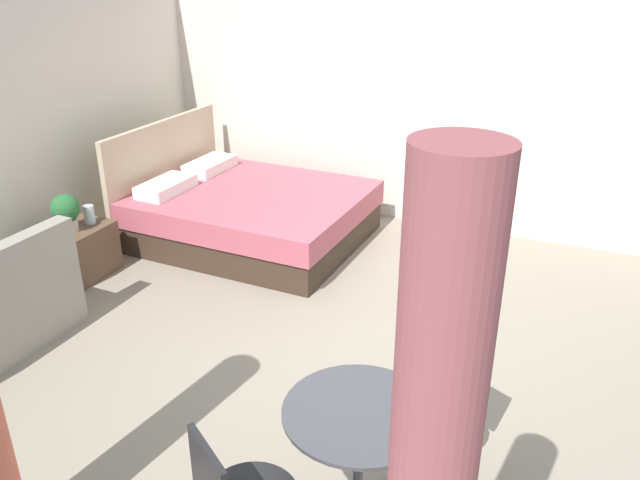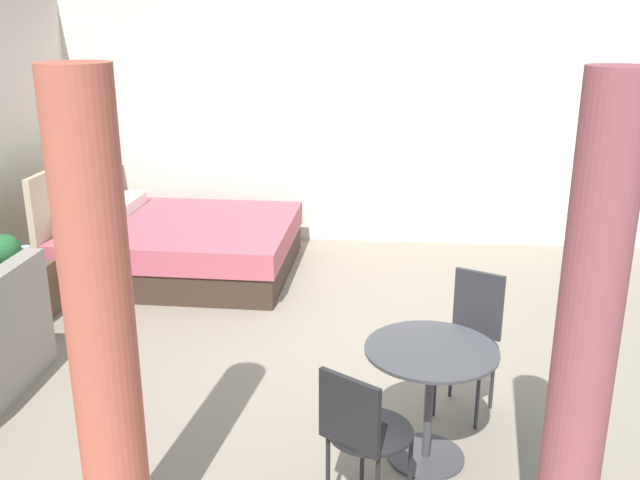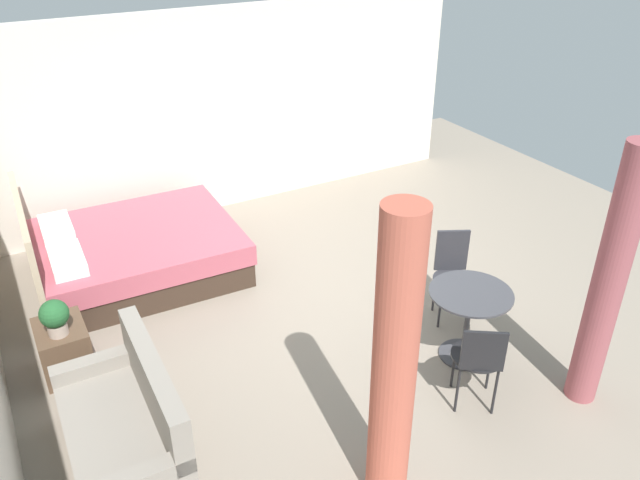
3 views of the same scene
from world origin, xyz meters
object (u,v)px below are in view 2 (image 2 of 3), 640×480
cafe_chair_near_window (472,330)px  balcony_table (430,382)px  potted_plant (5,253)px  vase (26,256)px  cafe_chair_near_couch (361,429)px  nightstand (20,297)px  bed (176,244)px

cafe_chair_near_window → balcony_table: bearing=153.1°
potted_plant → cafe_chair_near_window: cafe_chair_near_window is taller
vase → cafe_chair_near_window: (-1.14, -3.57, 0.00)m
potted_plant → cafe_chair_near_couch: size_ratio=0.39×
nightstand → balcony_table: size_ratio=0.72×
bed → vase: bed is taller
nightstand → cafe_chair_near_window: 3.75m
nightstand → vase: size_ratio=3.22×
nightstand → vase: bearing=-14.3°
nightstand → vase: 0.34m
balcony_table → bed: bearing=38.2°
cafe_chair_near_window → potted_plant: bearing=75.7°
bed → nightstand: size_ratio=4.14×
bed → cafe_chair_near_couch: (-3.51, -1.95, 0.25)m
bed → vase: (-1.21, 0.94, 0.27)m
nightstand → cafe_chair_near_couch: size_ratio=0.62×
nightstand → potted_plant: size_ratio=1.58×
bed → nightstand: (-1.33, 0.97, -0.05)m
vase → nightstand: bearing=165.7°
bed → balcony_table: bearing=-141.8°
potted_plant → vase: potted_plant is taller
cafe_chair_near_window → cafe_chair_near_couch: bearing=149.6°
bed → potted_plant: 1.77m
vase → potted_plant: bearing=168.4°
bed → nightstand: bearing=143.9°
nightstand → bed: bearing=-36.1°
potted_plant → cafe_chair_near_window: size_ratio=0.37×
bed → potted_plant: bed is taller
balcony_table → cafe_chair_near_window: size_ratio=0.81×
nightstand → cafe_chair_near_couch: (-2.19, -2.91, 0.30)m
nightstand → potted_plant: potted_plant is taller
potted_plant → cafe_chair_near_window: bearing=-104.3°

